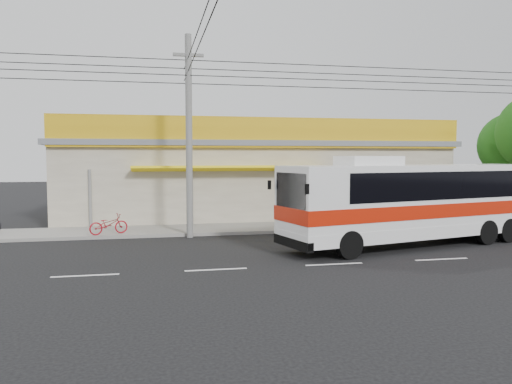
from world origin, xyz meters
The scene contains 7 objects.
ground centered at (0.00, 0.00, 0.00)m, with size 120.00×120.00×0.00m, color black.
sidewalk centered at (0.00, 6.00, 0.07)m, with size 30.00×3.20×0.15m, color gray.
lane_markings centered at (0.00, -2.50, 0.00)m, with size 50.00×0.12×0.01m, color silver, non-canonical shape.
storefront_building centered at (-0.01, 11.54, 2.30)m, with size 22.60×9.20×5.70m.
coach_bus centered at (4.76, 0.32, 1.95)m, with size 12.08×5.23×3.64m.
motorbike_red centered at (-7.92, 4.86, 0.60)m, with size 0.60×1.72×0.90m, color maroon.
utility_pole centered at (-4.34, 4.20, 7.41)m, with size 34.00×14.00×8.98m.
Camera 1 is at (-5.94, -18.19, 3.60)m, focal length 35.00 mm.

